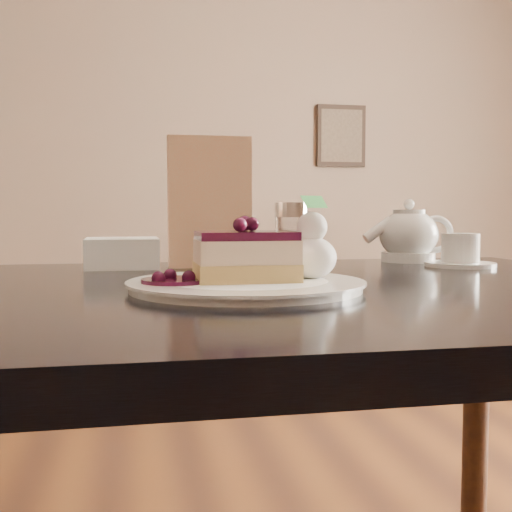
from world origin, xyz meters
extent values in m
cube|color=#987863|center=(0.00, 5.00, 1.50)|extent=(8.00, 0.02, 3.00)
cube|color=black|center=(1.80, 4.97, 1.60)|extent=(0.45, 0.03, 0.55)
cube|color=black|center=(0.09, 0.27, 0.80)|extent=(1.32, 0.88, 0.04)
cylinder|color=#432311|center=(0.67, 0.65, 0.39)|extent=(0.05, 0.05, 0.78)
cylinder|color=white|center=(0.09, 0.22, 0.82)|extent=(0.30, 0.30, 0.01)
cube|color=#EFC975|center=(0.09, 0.22, 0.84)|extent=(0.13, 0.09, 0.02)
cube|color=beige|center=(0.09, 0.22, 0.87)|extent=(0.13, 0.09, 0.03)
cube|color=#3E0E28|center=(0.09, 0.22, 0.89)|extent=(0.13, 0.09, 0.01)
ellipsoid|color=white|center=(0.18, 0.23, 0.86)|extent=(0.07, 0.07, 0.06)
cylinder|color=#3E0E28|center=(0.00, 0.21, 0.83)|extent=(0.09, 0.09, 0.01)
cylinder|color=white|center=(0.55, 0.50, 0.82)|extent=(0.13, 0.13, 0.01)
cylinder|color=white|center=(0.55, 0.50, 0.85)|extent=(0.07, 0.07, 0.05)
ellipsoid|color=white|center=(0.50, 0.62, 0.87)|extent=(0.12, 0.12, 0.10)
cylinder|color=white|center=(0.50, 0.62, 0.93)|extent=(0.07, 0.07, 0.01)
cylinder|color=white|center=(0.42, 0.62, 0.87)|extent=(0.07, 0.02, 0.06)
cube|color=beige|center=(0.08, 0.57, 0.94)|extent=(0.15, 0.03, 0.24)
cylinder|color=white|center=(0.24, 0.58, 0.87)|extent=(0.06, 0.06, 0.09)
cylinder|color=silver|center=(0.24, 0.58, 0.93)|extent=(0.07, 0.07, 0.03)
cube|color=white|center=(-0.08, 0.59, 0.85)|extent=(0.13, 0.13, 0.05)
camera|label=1|loc=(-0.06, -0.61, 0.92)|focal=45.00mm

